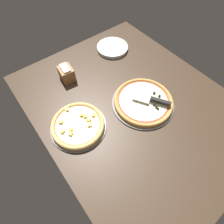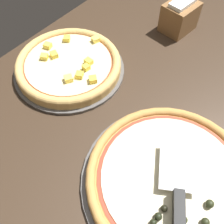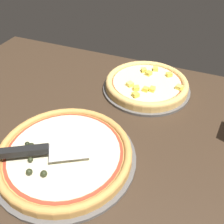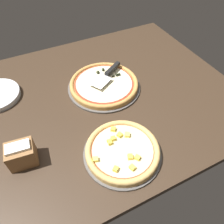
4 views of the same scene
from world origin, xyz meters
The scene contains 6 objects.
ground_plane centered at (0.00, 0.00, -1.80)cm, with size 146.44×116.15×3.60cm, color #38281C.
pizza_pan_front centered at (-5.43, -5.04, 0.50)cm, with size 39.87×39.87×1.00cm, color #565451.
pizza_front centered at (-5.45, -5.06, 2.53)cm, with size 37.48×37.48×4.05cm.
pizza_pan_back centered at (5.59, 36.96, 0.50)cm, with size 33.11×33.11×1.00cm, color #565451.
pizza_back centered at (5.60, 36.95, 2.74)cm, with size 31.12×31.12×4.01cm.
serving_spatula centered at (-10.92, -9.50, 5.82)cm, with size 22.88×16.42×2.00cm.
Camera 3 is at (25.31, -44.97, 57.30)cm, focal length 42.00 mm.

